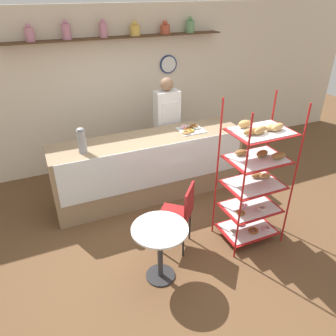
# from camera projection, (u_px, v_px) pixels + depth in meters

# --- Properties ---
(ground_plane) EXTENTS (14.00, 14.00, 0.00)m
(ground_plane) POSITION_uv_depth(u_px,v_px,m) (179.00, 235.00, 4.39)
(ground_plane) COLOR brown
(back_wall) EXTENTS (10.00, 0.30, 2.70)m
(back_wall) POSITION_uv_depth(u_px,v_px,m) (120.00, 88.00, 5.69)
(back_wall) COLOR beige
(back_wall) RESTS_ON ground_plane
(display_counter) EXTENTS (2.89, 0.67, 0.99)m
(display_counter) POSITION_uv_depth(u_px,v_px,m) (150.00, 167.00, 5.02)
(display_counter) COLOR #937A5B
(display_counter) RESTS_ON ground_plane
(pastry_rack) EXTENTS (0.75, 0.55, 1.87)m
(pastry_rack) POSITION_uv_depth(u_px,v_px,m) (255.00, 178.00, 3.94)
(pastry_rack) COLOR #A51919
(pastry_rack) RESTS_ON ground_plane
(person_worker) EXTENTS (0.39, 0.23, 1.70)m
(person_worker) POSITION_uv_depth(u_px,v_px,m) (167.00, 124.00, 5.39)
(person_worker) COLOR #282833
(person_worker) RESTS_ON ground_plane
(cafe_table) EXTENTS (0.61, 0.61, 0.71)m
(cafe_table) POSITION_uv_depth(u_px,v_px,m) (160.00, 241.00, 3.53)
(cafe_table) COLOR #262628
(cafe_table) RESTS_ON ground_plane
(cafe_chair) EXTENTS (0.54, 0.54, 0.89)m
(cafe_chair) POSITION_uv_depth(u_px,v_px,m) (181.00, 211.00, 3.95)
(cafe_chair) COLOR black
(cafe_chair) RESTS_ON ground_plane
(coffee_carafe) EXTENTS (0.11, 0.11, 0.35)m
(coffee_carafe) POSITION_uv_depth(u_px,v_px,m) (82.00, 141.00, 4.27)
(coffee_carafe) COLOR gray
(coffee_carafe) RESTS_ON display_counter
(donut_tray_counter) EXTENTS (0.38, 0.35, 0.05)m
(donut_tray_counter) POSITION_uv_depth(u_px,v_px,m) (190.00, 129.00, 5.01)
(donut_tray_counter) COLOR silver
(donut_tray_counter) RESTS_ON display_counter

